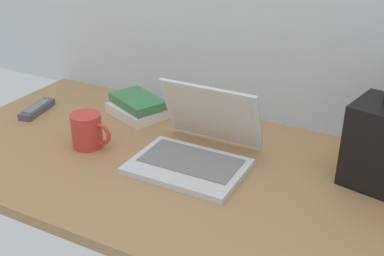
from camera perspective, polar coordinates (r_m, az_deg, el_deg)
name	(u,v)px	position (r m, az deg, el deg)	size (l,w,h in m)	color
desk	(193,172)	(1.35, 0.14, -5.20)	(1.60, 0.76, 0.03)	#A87A4C
laptop	(196,147)	(1.34, 0.49, -2.33)	(0.31, 0.30, 0.21)	silver
coffee_mug	(88,130)	(1.46, -12.27, -0.25)	(0.13, 0.09, 0.10)	red
remote_control_near	(37,109)	(1.75, -17.89, 2.16)	(0.08, 0.17, 0.02)	#4C4C51
book_stack	(138,107)	(1.64, -6.44, 2.54)	(0.23, 0.20, 0.07)	silver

